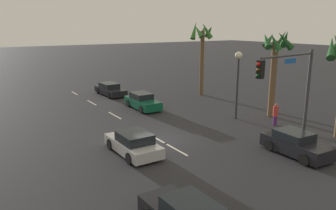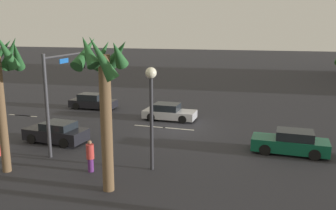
# 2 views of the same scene
# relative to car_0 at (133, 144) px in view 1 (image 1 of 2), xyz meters

# --- Properties ---
(ground_plane) EXTENTS (220.00, 220.00, 0.00)m
(ground_plane) POSITION_rel_car_0_xyz_m (-1.31, 2.44, -0.61)
(ground_plane) COLOR #28282D
(lane_stripe_0) EXTENTS (2.08, 0.14, 0.01)m
(lane_stripe_0) POSITION_rel_car_0_xyz_m (-19.31, 2.44, -0.60)
(lane_stripe_0) COLOR silver
(lane_stripe_0) RESTS_ON ground_plane
(lane_stripe_1) EXTENTS (2.40, 0.14, 0.01)m
(lane_stripe_1) POSITION_rel_car_0_xyz_m (-13.82, 2.44, -0.60)
(lane_stripe_1) COLOR silver
(lane_stripe_1) RESTS_ON ground_plane
(lane_stripe_2) EXTENTS (2.57, 0.14, 0.01)m
(lane_stripe_2) POSITION_rel_car_0_xyz_m (-8.36, 2.44, -0.60)
(lane_stripe_2) COLOR silver
(lane_stripe_2) RESTS_ON ground_plane
(lane_stripe_3) EXTENTS (2.39, 0.14, 0.01)m
(lane_stripe_3) POSITION_rel_car_0_xyz_m (-1.48, 2.44, -0.60)
(lane_stripe_3) COLOR silver
(lane_stripe_3) RESTS_ON ground_plane
(lane_stripe_4) EXTENTS (2.46, 0.14, 0.01)m
(lane_stripe_4) POSITION_rel_car_0_xyz_m (0.76, 2.44, -0.60)
(lane_stripe_4) COLOR silver
(lane_stripe_4) RESTS_ON ground_plane
(car_0) EXTENTS (4.20, 1.97, 1.31)m
(car_0) POSITION_rel_car_0_xyz_m (0.00, 0.00, 0.00)
(car_0) COLOR #B7B7BC
(car_0) RESTS_ON ground_plane
(car_1) EXTENTS (4.34, 1.87, 1.40)m
(car_1) POSITION_rel_car_0_xyz_m (-9.20, 5.51, 0.04)
(car_1) COLOR #0F5138
(car_1) RESTS_ON ground_plane
(car_2) EXTENTS (4.09, 2.04, 1.35)m
(car_2) POSITION_rel_car_0_xyz_m (5.15, 7.80, 0.03)
(car_2) COLOR black
(car_2) RESTS_ON ground_plane
(car_3) EXTENTS (4.72, 1.95, 1.27)m
(car_3) POSITION_rel_car_0_xyz_m (-16.31, 5.41, -0.01)
(car_3) COLOR black
(car_3) RESTS_ON ground_plane
(traffic_signal) EXTENTS (0.88, 5.46, 5.86)m
(traffic_signal) POSITION_rel_car_0_xyz_m (4.09, 8.41, 3.41)
(traffic_signal) COLOR #38383D
(traffic_signal) RESTS_ON ground_plane
(streetlamp) EXTENTS (0.56, 0.56, 5.32)m
(streetlamp) POSITION_rel_car_0_xyz_m (-2.28, 10.25, 3.19)
(streetlamp) COLOR #2D2D33
(streetlamp) RESTS_ON ground_plane
(pedestrian_1) EXTENTS (0.55, 0.55, 1.66)m
(pedestrian_1) POSITION_rel_car_0_xyz_m (0.60, 11.47, 0.26)
(pedestrian_1) COLOR #59266B
(pedestrian_1) RESTS_ON ground_plane
(palm_tree_0) EXTENTS (2.62, 2.32, 7.73)m
(palm_tree_0) POSITION_rel_car_0_xyz_m (-11.18, 13.67, 4.95)
(palm_tree_0) COLOR brown
(palm_tree_0) RESTS_ON ground_plane
(palm_tree_2) EXTENTS (2.39, 2.64, 7.00)m
(palm_tree_2) POSITION_rel_car_0_xyz_m (-1.20, 13.17, 4.44)
(palm_tree_2) COLOR brown
(palm_tree_2) RESTS_ON ground_plane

